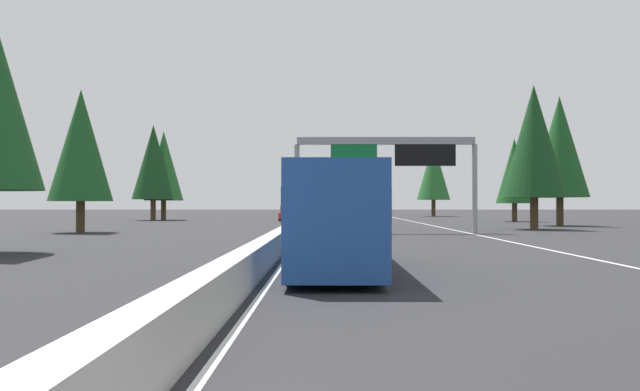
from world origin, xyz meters
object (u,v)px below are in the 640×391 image
(sedan_near_right, at_px, (329,222))
(sedan_near_center, at_px, (365,219))
(sedan_mid_center, at_px, (349,212))
(sign_gantry_overhead, at_px, (388,157))
(conifer_left_near, at_px, (81,145))
(oncoming_near, at_px, (289,213))
(conifer_left_far, at_px, (153,162))
(conifer_left_mid, at_px, (164,166))
(bus_distant_a, at_px, (334,214))
(conifer_right_far, at_px, (514,171))
(conifer_right_distant, at_px, (433,171))
(conifer_right_mid, at_px, (560,147))
(conifer_right_near, at_px, (534,141))

(sedan_near_right, xyz_separation_m, sedan_near_center, (10.28, -3.22, 0.00))
(sedan_mid_center, bearing_deg, sign_gantry_overhead, -179.36)
(sedan_near_right, relative_size, conifer_left_near, 0.44)
(oncoming_near, relative_size, conifer_left_far, 0.48)
(oncoming_near, distance_m, conifer_left_mid, 16.88)
(bus_distant_a, bearing_deg, conifer_right_far, -20.56)
(conifer_right_far, height_order, conifer_left_near, conifer_left_near)
(sign_gantry_overhead, relative_size, sedan_near_center, 2.88)
(conifer_right_distant, bearing_deg, bus_distant_a, 169.10)
(conifer_left_mid, xyz_separation_m, conifer_left_far, (-1.39, 0.94, 0.40))
(conifer_left_near, xyz_separation_m, conifer_left_far, (35.13, 3.78, 0.95))
(sedan_mid_center, bearing_deg, sedan_near_center, 179.74)
(conifer_right_distant, distance_m, conifer_left_far, 45.84)
(sign_gantry_overhead, xyz_separation_m, conifer_left_mid, (36.80, 24.33, 1.38))
(sedan_mid_center, xyz_separation_m, conifer_right_distant, (1.55, -13.38, 6.55))
(bus_distant_a, height_order, conifer_right_far, conifer_right_far)
(bus_distant_a, bearing_deg, conifer_left_near, 33.27)
(sign_gantry_overhead, height_order, oncoming_near, sign_gantry_overhead)
(sign_gantry_overhead, bearing_deg, conifer_left_near, 89.27)
(oncoming_near, bearing_deg, conifer_right_distant, 141.83)
(sedan_near_right, xyz_separation_m, conifer_left_near, (-1.62, 17.39, 5.43))
(conifer_right_distant, bearing_deg, sedan_near_center, 164.46)
(conifer_right_distant, height_order, conifer_left_far, conifer_right_distant)
(sedan_mid_center, bearing_deg, bus_distant_a, 177.71)
(sedan_near_right, height_order, conifer_right_mid, conifer_right_mid)
(sedan_near_center, distance_m, oncoming_near, 22.97)
(conifer_right_near, bearing_deg, sedan_near_right, 105.79)
(conifer_left_far, bearing_deg, sedan_near_right, -147.72)
(conifer_right_mid, height_order, conifer_left_far, conifer_right_mid)
(sedan_near_right, bearing_deg, bus_distant_a, -179.99)
(sign_gantry_overhead, distance_m, conifer_left_mid, 44.14)
(conifer_left_mid, bearing_deg, conifer_left_far, 145.90)
(conifer_left_mid, bearing_deg, conifer_right_distant, -56.78)
(oncoming_near, relative_size, conifer_right_mid, 0.47)
(bus_distant_a, bearing_deg, conifer_right_distant, -10.90)
(sedan_near_right, bearing_deg, sedan_near_center, -17.40)
(sedan_near_right, height_order, sedan_near_center, same)
(sedan_mid_center, bearing_deg, conifer_right_near, -166.54)
(conifer_right_far, bearing_deg, oncoming_near, 81.11)
(sedan_near_center, relative_size, conifer_right_far, 0.47)
(conifer_left_mid, height_order, conifer_left_far, conifer_left_far)
(sedan_mid_center, bearing_deg, conifer_right_distant, -83.40)
(sedan_mid_center, distance_m, oncoming_near, 27.00)
(conifer_right_near, distance_m, conifer_right_distant, 54.61)
(sedan_mid_center, height_order, conifer_right_near, conifer_right_near)
(sedan_near_center, height_order, conifer_left_far, conifer_left_far)
(conifer_left_far, bearing_deg, conifer_right_distant, -55.97)
(conifer_left_far, bearing_deg, conifer_right_near, -127.82)
(conifer_left_mid, bearing_deg, oncoming_near, -101.06)
(conifer_right_mid, height_order, conifer_right_distant, conifer_right_distant)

